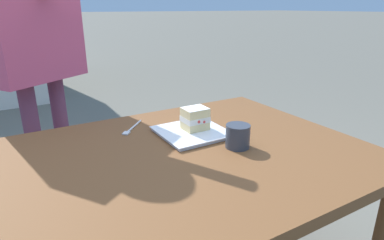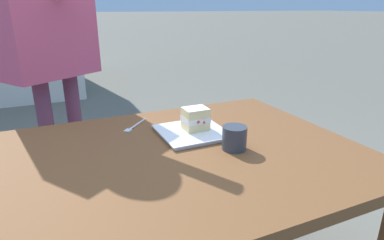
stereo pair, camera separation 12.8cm
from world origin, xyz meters
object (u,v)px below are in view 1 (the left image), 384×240
object	(u,v)px
dessert_plate	(192,132)
coffee_cup	(238,136)
dessert_fork	(132,128)
cake_slice	(195,119)
patio_table	(175,178)
diner_person	(31,22)

from	to	relation	value
dessert_plate	coffee_cup	size ratio (longest dim) A/B	2.93
dessert_fork	dessert_plate	bearing A→B (deg)	136.77
cake_slice	dessert_fork	distance (m)	0.27
patio_table	coffee_cup	xyz separation A→B (m)	(-0.23, 0.06, 0.13)
patio_table	dessert_plate	xyz separation A→B (m)	(-0.15, -0.14, 0.10)
patio_table	cake_slice	xyz separation A→B (m)	(-0.17, -0.15, 0.15)
dessert_plate	diner_person	world-z (taller)	diner_person
dessert_plate	dessert_fork	xyz separation A→B (m)	(0.19, -0.18, -0.00)
dessert_fork	diner_person	distance (m)	0.71
coffee_cup	diner_person	world-z (taller)	diner_person
coffee_cup	dessert_plate	bearing A→B (deg)	-67.51
cake_slice	patio_table	bearing A→B (deg)	40.93
cake_slice	coffee_cup	distance (m)	0.21
cake_slice	coffee_cup	size ratio (longest dim) A/B	1.10
cake_slice	dessert_fork	size ratio (longest dim) A/B	0.73
diner_person	coffee_cup	bearing A→B (deg)	121.66
cake_slice	coffee_cup	xyz separation A→B (m)	(-0.06, 0.20, -0.02)
patio_table	dessert_plate	bearing A→B (deg)	-137.39
dessert_plate	dessert_fork	world-z (taller)	dessert_plate
dessert_plate	cake_slice	world-z (taller)	cake_slice
coffee_cup	diner_person	distance (m)	1.10
dessert_fork	coffee_cup	xyz separation A→B (m)	(-0.27, 0.37, 0.04)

